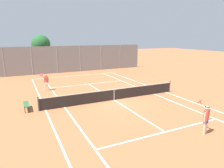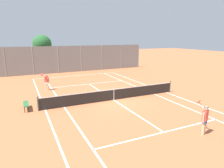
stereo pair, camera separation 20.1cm
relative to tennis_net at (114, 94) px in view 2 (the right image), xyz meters
name	(u,v)px [view 2 (the right image)]	position (x,y,z in m)	size (l,w,h in m)	color
ground_plane	(114,100)	(0.00, 0.00, -0.51)	(120.00, 120.00, 0.00)	#BC663D
court_line_markings	(114,100)	(0.00, 0.00, -0.51)	(11.10, 23.90, 0.01)	white
tennis_net	(114,94)	(0.00, 0.00, 0.00)	(12.00, 0.10, 1.07)	#474C47
player_near_side	(205,118)	(1.79, -7.48, 0.42)	(0.49, 0.86, 1.77)	beige
player_far_left	(46,81)	(-4.61, 5.66, 0.42)	(0.83, 0.69, 1.77)	beige
loose_tennis_ball_0	(123,119)	(-1.27, -3.95, -0.48)	(0.07, 0.07, 0.07)	#D1DB33
loose_tennis_ball_1	(160,110)	(1.94, -3.61, -0.48)	(0.07, 0.07, 0.07)	#D1DB33
courtside_bench	(26,104)	(-6.72, 0.68, -0.10)	(0.36, 1.50, 0.47)	#2D6638
back_fence	(70,59)	(0.00, 15.05, 1.44)	(24.04, 0.08, 3.89)	gray
tree_behind_left	(42,45)	(-3.44, 18.77, 3.45)	(2.85, 2.85, 5.47)	brown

